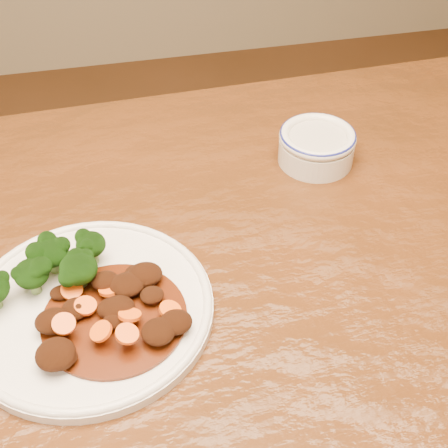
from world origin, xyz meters
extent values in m
cube|color=#4D250D|center=(0.00, 0.00, 0.73)|extent=(1.53, 0.95, 0.04)
cylinder|color=white|center=(-0.14, -0.02, 0.76)|extent=(0.29, 0.29, 0.01)
torus|color=white|center=(-0.14, -0.02, 0.76)|extent=(0.29, 0.29, 0.01)
cylinder|color=#739B50|center=(-0.17, 0.05, 0.77)|extent=(0.01, 0.01, 0.02)
ellipsoid|color=black|center=(-0.17, 0.05, 0.79)|extent=(0.04, 0.04, 0.03)
cylinder|color=#739B50|center=(-0.12, 0.05, 0.77)|extent=(0.01, 0.01, 0.02)
ellipsoid|color=black|center=(-0.12, 0.05, 0.79)|extent=(0.04, 0.04, 0.03)
cylinder|color=#739B50|center=(-0.20, 0.02, 0.77)|extent=(0.01, 0.01, 0.02)
ellipsoid|color=black|center=(-0.20, 0.02, 0.79)|extent=(0.04, 0.04, 0.03)
cylinder|color=#739B50|center=(-0.14, 0.01, 0.77)|extent=(0.01, 0.01, 0.02)
ellipsoid|color=black|center=(-0.14, 0.01, 0.80)|extent=(0.05, 0.05, 0.04)
cylinder|color=#4F1E08|center=(-0.11, -0.05, 0.77)|extent=(0.17, 0.17, 0.00)
ellipsoid|color=black|center=(-0.06, -0.09, 0.78)|extent=(0.04, 0.04, 0.02)
ellipsoid|color=black|center=(-0.04, -0.08, 0.78)|extent=(0.04, 0.03, 0.02)
ellipsoid|color=black|center=(-0.17, -0.10, 0.78)|extent=(0.04, 0.04, 0.02)
ellipsoid|color=black|center=(-0.15, -0.03, 0.77)|extent=(0.03, 0.03, 0.02)
ellipsoid|color=black|center=(-0.11, -0.06, 0.78)|extent=(0.03, 0.02, 0.01)
ellipsoid|color=black|center=(-0.08, 0.01, 0.78)|extent=(0.02, 0.02, 0.01)
ellipsoid|color=black|center=(-0.06, -0.03, 0.78)|extent=(0.03, 0.03, 0.01)
ellipsoid|color=black|center=(-0.17, 0.00, 0.77)|extent=(0.03, 0.02, 0.01)
ellipsoid|color=black|center=(-0.17, -0.10, 0.78)|extent=(0.03, 0.03, 0.02)
ellipsoid|color=black|center=(-0.11, -0.04, 0.78)|extent=(0.04, 0.03, 0.02)
ellipsoid|color=black|center=(-0.10, -0.04, 0.78)|extent=(0.04, 0.04, 0.02)
ellipsoid|color=black|center=(-0.17, -0.05, 0.78)|extent=(0.04, 0.04, 0.02)
ellipsoid|color=black|center=(-0.05, -0.08, 0.78)|extent=(0.02, 0.02, 0.01)
ellipsoid|color=black|center=(-0.11, 0.00, 0.78)|extent=(0.03, 0.03, 0.02)
ellipsoid|color=black|center=(-0.17, -0.04, 0.77)|extent=(0.03, 0.03, 0.02)
ellipsoid|color=black|center=(-0.16, -0.10, 0.78)|extent=(0.02, 0.02, 0.01)
ellipsoid|color=black|center=(-0.07, 0.00, 0.78)|extent=(0.04, 0.04, 0.02)
ellipsoid|color=black|center=(-0.09, -0.01, 0.78)|extent=(0.04, 0.04, 0.02)
cylinder|color=#F6550D|center=(-0.11, -0.01, 0.78)|extent=(0.04, 0.04, 0.01)
cylinder|color=#F6550D|center=(-0.04, -0.06, 0.78)|extent=(0.03, 0.03, 0.01)
cylinder|color=#F6550D|center=(-0.15, -0.01, 0.78)|extent=(0.03, 0.03, 0.01)
cylinder|color=#F6550D|center=(-0.09, -0.06, 0.78)|extent=(0.04, 0.03, 0.02)
cylinder|color=#F6550D|center=(-0.16, -0.06, 0.79)|extent=(0.03, 0.03, 0.01)
cylinder|color=#F6550D|center=(-0.12, -0.08, 0.79)|extent=(0.04, 0.04, 0.02)
cylinder|color=#F6550D|center=(-0.14, -0.03, 0.78)|extent=(0.04, 0.04, 0.01)
cylinder|color=#F6550D|center=(-0.10, -0.09, 0.79)|extent=(0.03, 0.03, 0.01)
cylinder|color=silver|center=(0.22, 0.21, 0.77)|extent=(0.11, 0.11, 0.04)
cylinder|color=beige|center=(0.22, 0.21, 0.79)|extent=(0.09, 0.09, 0.01)
torus|color=silver|center=(0.22, 0.21, 0.79)|extent=(0.12, 0.12, 0.02)
torus|color=navy|center=(0.22, 0.21, 0.80)|extent=(0.11, 0.11, 0.01)
camera|label=1|loc=(-0.08, -0.52, 1.33)|focal=50.00mm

